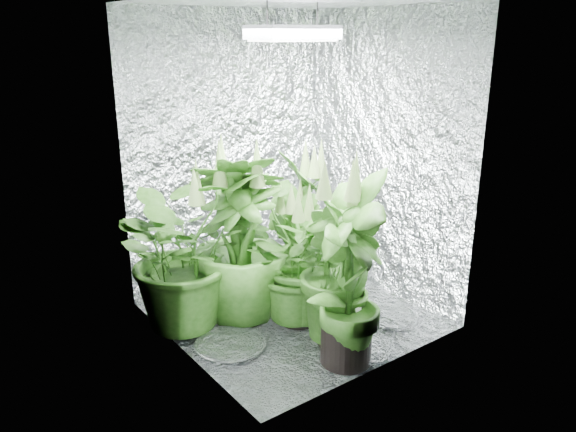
% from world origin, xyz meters
% --- Properties ---
extents(ground, '(1.60, 1.60, 0.00)m').
position_xyz_m(ground, '(0.00, 0.00, 0.00)').
color(ground, silver).
rests_on(ground, ground).
extents(walls, '(1.62, 1.62, 2.00)m').
position_xyz_m(walls, '(0.00, 0.00, 1.00)').
color(walls, silver).
rests_on(walls, ground).
extents(ceiling, '(1.60, 1.60, 0.01)m').
position_xyz_m(ceiling, '(0.00, 0.00, 2.00)').
color(ceiling, silver).
rests_on(ceiling, walls).
extents(grow_lamp, '(0.50, 0.30, 0.22)m').
position_xyz_m(grow_lamp, '(0.00, 0.00, 1.83)').
color(grow_lamp, gray).
rests_on(grow_lamp, ceiling).
extents(plant_a, '(1.05, 1.05, 1.09)m').
position_xyz_m(plant_a, '(-0.64, 0.29, 0.52)').
color(plant_a, black).
rests_on(plant_a, ground).
extents(plant_b, '(0.71, 0.71, 1.13)m').
position_xyz_m(plant_b, '(0.31, 0.27, 0.52)').
color(plant_b, black).
rests_on(plant_b, ground).
extents(plant_c, '(0.46, 0.46, 0.90)m').
position_xyz_m(plant_c, '(0.09, 0.10, 0.41)').
color(plant_c, black).
rests_on(plant_c, ground).
extents(plant_d, '(0.82, 0.82, 1.22)m').
position_xyz_m(plant_d, '(-0.29, 0.17, 0.56)').
color(plant_d, black).
rests_on(plant_d, ground).
extents(plant_e, '(0.92, 0.92, 0.95)m').
position_xyz_m(plant_e, '(-0.02, -0.09, 0.45)').
color(plant_e, black).
rests_on(plant_e, ground).
extents(plant_f, '(0.73, 0.73, 1.22)m').
position_xyz_m(plant_f, '(-0.09, -0.64, 0.57)').
color(plant_f, black).
rests_on(plant_f, ground).
extents(plant_g, '(0.58, 0.58, 1.01)m').
position_xyz_m(plant_g, '(0.00, -0.46, 0.47)').
color(plant_g, black).
rests_on(plant_g, ground).
extents(circulation_fan, '(0.19, 0.34, 0.39)m').
position_xyz_m(circulation_fan, '(0.58, 0.15, 0.17)').
color(circulation_fan, black).
rests_on(circulation_fan, ground).
extents(plant_label, '(0.05, 0.03, 0.08)m').
position_xyz_m(plant_label, '(-0.03, -0.67, 0.30)').
color(plant_label, white).
rests_on(plant_label, plant_f).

